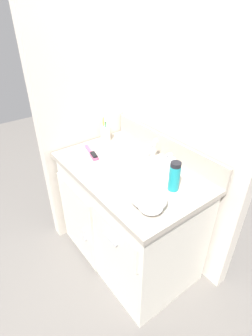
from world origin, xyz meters
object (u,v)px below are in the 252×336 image
soap_dispenser (169,166)px  hand_towel (148,198)px  hairbrush (92,154)px  shaving_cream_can (174,176)px  toothbrush_cup (106,133)px

soap_dispenser → hand_towel: size_ratio=0.61×
hairbrush → hand_towel: bearing=9.0°
shaving_cream_can → hand_towel: size_ratio=0.75×
hand_towel → hairbrush: bearing=176.2°
toothbrush_cup → hairbrush: (0.12, -0.18, -0.05)m
toothbrush_cup → shaving_cream_can: bearing=-2.6°
toothbrush_cup → shaving_cream_can: size_ratio=1.12×
hairbrush → soap_dispenser: bearing=41.0°
shaving_cream_can → toothbrush_cup: bearing=177.4°
shaving_cream_can → hairbrush: 0.57m
hairbrush → hand_towel: size_ratio=0.98×
soap_dispenser → shaving_cream_can: bearing=-34.1°
soap_dispenser → toothbrush_cup: bearing=-174.8°
soap_dispenser → hairbrush: (-0.43, -0.23, -0.04)m
toothbrush_cup → hand_towel: 0.72m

